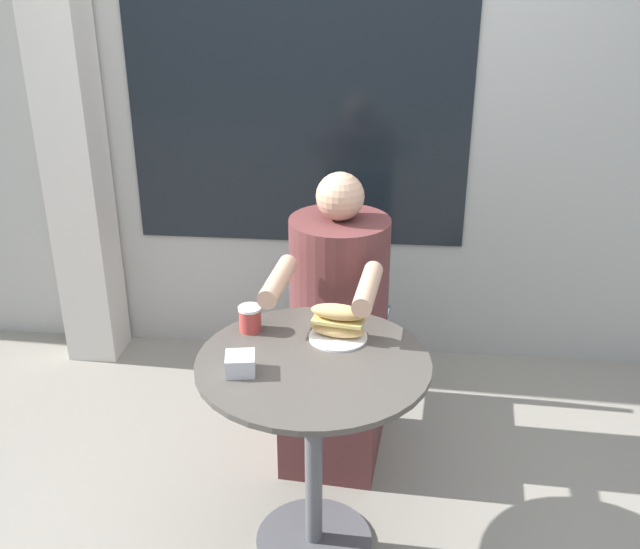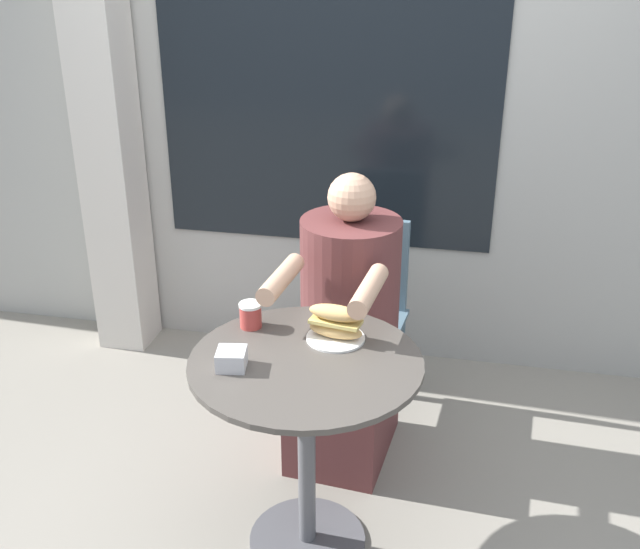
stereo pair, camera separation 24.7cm
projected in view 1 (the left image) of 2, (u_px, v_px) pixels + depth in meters
ground_plane at (314, 541)px, 2.67m from camera, size 8.00×8.00×0.00m
storefront_wall at (346, 74)px, 3.39m from camera, size 8.00×0.09×2.80m
lattice_pillar at (70, 121)px, 3.42m from camera, size 0.25×0.25×2.40m
cafe_table at (313, 413)px, 2.44m from camera, size 0.75×0.75×0.75m
diner_chair at (346, 297)px, 3.29m from camera, size 0.41×0.41×0.87m
seated_diner at (337, 339)px, 2.98m from camera, size 0.44×0.72×1.18m
sandwich_on_plate at (338, 324)px, 2.47m from camera, size 0.20×0.20×0.12m
drink_cup at (250, 319)px, 2.52m from camera, size 0.08×0.08×0.09m
napkin_box at (240, 364)px, 2.28m from camera, size 0.10×0.10×0.06m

